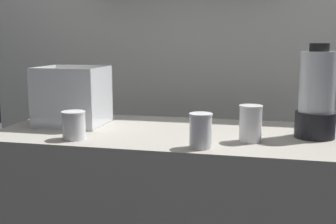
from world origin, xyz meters
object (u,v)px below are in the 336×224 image
juice_cup_mango_left (201,132)px  juice_cup_beet_far_left (74,126)px  blender_pitcher (316,97)px  juice_cup_mango_middle (250,126)px  carrot_display_bin (74,107)px

juice_cup_mango_left → juice_cup_beet_far_left: bearing=177.4°
blender_pitcher → juice_cup_beet_far_left: size_ratio=3.37×
juice_cup_mango_left → juice_cup_mango_middle: bearing=39.1°
juice_cup_mango_left → juice_cup_mango_middle: size_ratio=0.90×
carrot_display_bin → blender_pitcher: blender_pitcher is taller
juice_cup_beet_far_left → blender_pitcher: bearing=14.9°
blender_pitcher → juice_cup_beet_far_left: (-0.89, -0.24, -0.11)m
blender_pitcher → juice_cup_mango_middle: 0.29m
blender_pitcher → juice_cup_mango_middle: bearing=-152.2°
carrot_display_bin → juice_cup_mango_left: carrot_display_bin is taller
juice_cup_beet_far_left → juice_cup_mango_middle: 0.66m
juice_cup_beet_far_left → juice_cup_mango_middle: (0.65, 0.11, 0.01)m
carrot_display_bin → juice_cup_beet_far_left: carrot_display_bin is taller
carrot_display_bin → juice_cup_mango_middle: 0.79m
blender_pitcher → juice_cup_mango_left: 0.49m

